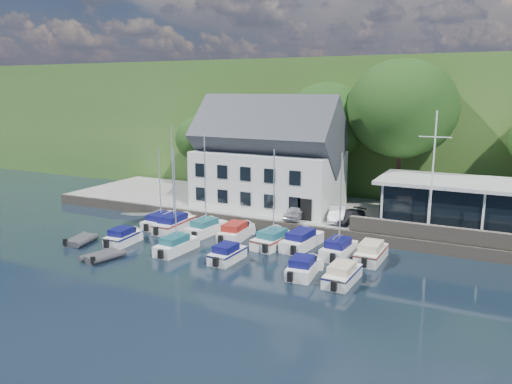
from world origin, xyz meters
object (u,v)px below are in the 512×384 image
boat_r1_6 (341,200)px  boat_r2_0 (123,236)px  car_dgrey (348,217)px  harbor_building (268,163)px  boat_r1_0 (160,184)px  boat_r1_7 (371,251)px  club_pavilion (459,204)px  boat_r1_2 (205,187)px  boat_r2_4 (342,273)px  boat_r1_4 (274,193)px  flagpole (432,176)px  boat_r1_3 (236,230)px  boat_r2_1 (175,199)px  boat_r2_2 (227,252)px  boat_r1_1 (173,181)px  boat_r2_3 (303,266)px  dinghy_1 (103,255)px  car_silver (296,212)px  car_blue (390,219)px  car_white (338,214)px  boat_r1_5 (302,239)px  dinghy_0 (81,239)px

boat_r1_6 → boat_r2_0: 18.02m
car_dgrey → harbor_building: bearing=-179.3°
boat_r1_0 → boat_r1_7: size_ratio=1.43×
club_pavilion → boat_r1_2: (-19.98, -8.23, 1.22)m
boat_r1_2 → boat_r2_4: bearing=-14.6°
boat_r1_4 → boat_r1_2: bearing=-176.3°
boat_r1_4 → boat_r1_6: boat_r1_6 is taller
harbor_building → flagpole: bearing=-15.6°
boat_r1_3 → boat_r2_0: bearing=-148.4°
boat_r2_1 → flagpole: bearing=31.8°
boat_r2_2 → boat_r1_1: bearing=151.0°
boat_r1_6 → boat_r2_3: bearing=-96.8°
boat_r1_1 → dinghy_1: boat_r1_1 is taller
boat_r1_1 → car_silver: bearing=26.3°
car_blue → boat_r1_6: (-2.48, -6.58, 2.79)m
boat_r2_3 → boat_r1_4: bearing=126.3°
car_white → boat_r1_4: boat_r1_4 is taller
car_silver → boat_r2_1: boat_r2_1 is taller
boat_r1_5 → boat_r1_7: 5.84m
boat_r2_4 → boat_r2_3: bearing=-178.9°
car_silver → club_pavilion: bearing=10.9°
dinghy_1 → car_dgrey: bearing=60.3°
harbor_building → boat_r2_3: (9.30, -14.25, -4.67)m
dinghy_0 → dinghy_1: (4.52, -2.30, -0.01)m
car_silver → dinghy_1: car_silver is taller
boat_r2_3 → boat_r1_0: bearing=155.2°
boat_r1_6 → club_pavilion: bearing=54.4°
car_blue → dinghy_0: car_blue is taller
club_pavilion → boat_r2_1: (-19.41, -13.50, 1.20)m
car_blue → boat_r1_7: size_ratio=0.68×
boat_r2_0 → club_pavilion: bearing=25.3°
boat_r1_0 → boat_r1_5: bearing=1.0°
car_white → boat_r2_2: 12.33m
car_silver → car_white: car_white is taller
harbor_building → boat_r1_6: harbor_building is taller
boat_r1_6 → boat_r2_2: size_ratio=1.88×
boat_r1_1 → boat_r2_0: boat_r1_1 is taller
dinghy_0 → boat_r2_2: bearing=-5.1°
car_dgrey → boat_r1_6: boat_r1_6 is taller
boat_r1_7 → boat_r2_4: boat_r1_7 is taller
car_silver → dinghy_0: 18.75m
car_blue → boat_r1_0: (-19.76, -5.84, 2.43)m
harbor_building → dinghy_1: harbor_building is taller
boat_r1_7 → boat_r2_1: bearing=-160.5°
harbor_building → boat_r2_0: bearing=-114.9°
boat_r1_3 → boat_r1_5: 5.95m
dinghy_0 → boat_r2_1: bearing=-0.9°
boat_r1_7 → boat_r2_1: 15.40m
boat_r2_1 → car_blue: bearing=41.7°
harbor_building → boat_r2_4: harbor_building is taller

